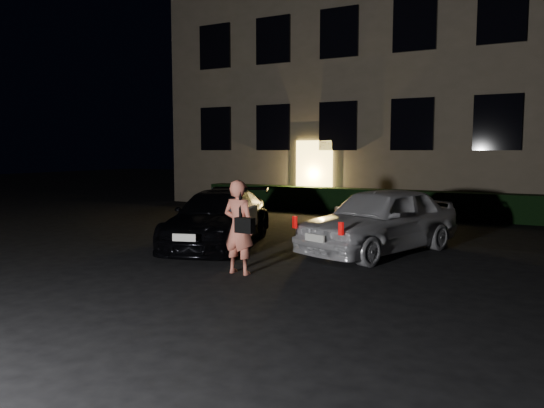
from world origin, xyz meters
The scene contains 6 objects.
ground centered at (0.00, 0.00, 0.00)m, with size 80.00×80.00×0.00m, color black.
building centered at (0.00, 14.99, 6.00)m, with size 20.00×8.11×12.00m.
hedge centered at (0.00, 10.50, 0.42)m, with size 15.00×0.70×0.85m, color black.
sedan centered at (-2.37, 3.15, 0.62)m, with size 2.95×4.59×1.24m.
hatch centered at (1.07, 4.13, 0.70)m, with size 2.89×4.41×1.40m.
man centered at (-0.48, 1.03, 0.83)m, with size 0.68×0.42×1.65m.
Camera 1 is at (4.38, -6.68, 2.15)m, focal length 35.00 mm.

